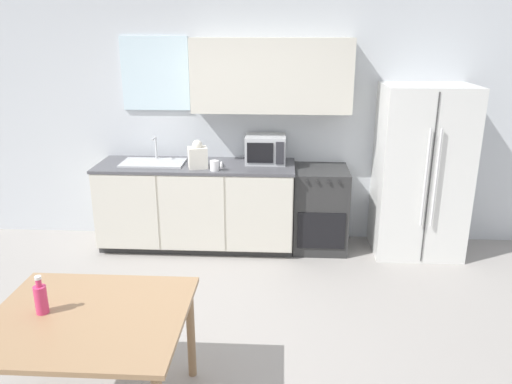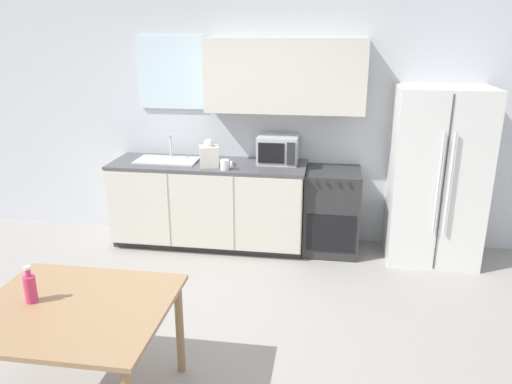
# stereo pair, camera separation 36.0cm
# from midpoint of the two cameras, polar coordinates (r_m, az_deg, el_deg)

# --- Properties ---
(ground_plane) EXTENTS (12.00, 12.00, 0.00)m
(ground_plane) POSITION_cam_midpoint_polar(r_m,az_deg,el_deg) (4.07, -5.30, -16.32)
(ground_plane) COLOR gray
(wall_back) EXTENTS (12.00, 0.38, 2.70)m
(wall_back) POSITION_cam_midpoint_polar(r_m,az_deg,el_deg) (5.50, 0.47, 9.14)
(wall_back) COLOR silver
(wall_back) RESTS_ON ground_plane
(kitchen_counter) EXTENTS (2.10, 0.68, 0.93)m
(kitchen_counter) POSITION_cam_midpoint_polar(r_m,az_deg,el_deg) (5.48, -3.50, -1.36)
(kitchen_counter) COLOR #333333
(kitchen_counter) RESTS_ON ground_plane
(oven_range) EXTENTS (0.57, 0.62, 0.89)m
(oven_range) POSITION_cam_midpoint_polar(r_m,az_deg,el_deg) (5.41, 10.52, -2.19)
(oven_range) COLOR #2D2D2D
(oven_range) RESTS_ON ground_plane
(refrigerator) EXTENTS (0.90, 0.71, 1.78)m
(refrigerator) POSITION_cam_midpoint_polar(r_m,az_deg,el_deg) (5.39, 21.75, 1.66)
(refrigerator) COLOR silver
(refrigerator) RESTS_ON ground_plane
(kitchen_sink) EXTENTS (0.66, 0.39, 0.26)m
(kitchen_sink) POSITION_cam_midpoint_polar(r_m,az_deg,el_deg) (5.46, -8.27, 3.66)
(kitchen_sink) COLOR #B7BABC
(kitchen_sink) RESTS_ON kitchen_counter
(microwave) EXTENTS (0.42, 0.37, 0.29)m
(microwave) POSITION_cam_midpoint_polar(r_m,az_deg,el_deg) (5.32, 4.47, 4.86)
(microwave) COLOR #B7BABC
(microwave) RESTS_ON kitchen_counter
(coffee_mug) EXTENTS (0.13, 0.09, 0.10)m
(coffee_mug) POSITION_cam_midpoint_polar(r_m,az_deg,el_deg) (5.06, -1.46, 3.12)
(coffee_mug) COLOR white
(coffee_mug) RESTS_ON kitchen_counter
(grocery_bag_0) EXTENTS (0.23, 0.21, 0.29)m
(grocery_bag_0) POSITION_cam_midpoint_polar(r_m,az_deg,el_deg) (5.17, -3.40, 4.27)
(grocery_bag_0) COLOR silver
(grocery_bag_0) RESTS_ON kitchen_counter
(dining_table) EXTENTS (1.13, 1.00, 0.73)m
(dining_table) POSITION_cam_midpoint_polar(r_m,az_deg,el_deg) (3.21, -16.97, -13.84)
(dining_table) COLOR #997551
(dining_table) RESTS_ON ground_plane
(drink_bottle) EXTENTS (0.07, 0.07, 0.23)m
(drink_bottle) POSITION_cam_midpoint_polar(r_m,az_deg,el_deg) (3.25, -21.52, -10.21)
(drink_bottle) COLOR #DB386B
(drink_bottle) RESTS_ON dining_table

